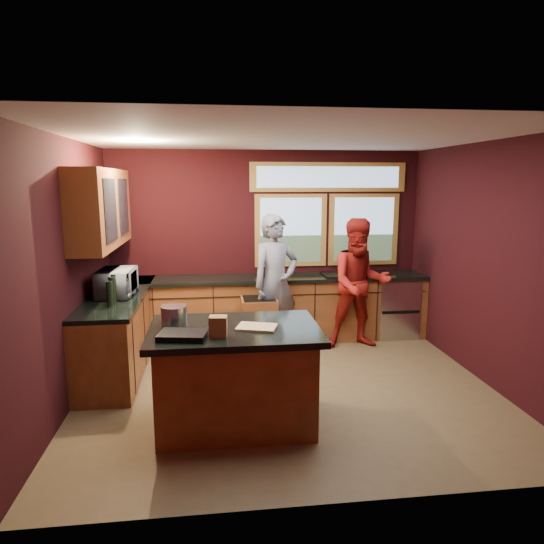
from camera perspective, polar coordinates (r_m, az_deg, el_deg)
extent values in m
plane|color=brown|center=(5.55, 1.84, -13.40)|extent=(4.50, 4.50, 0.00)
cube|color=black|center=(7.11, -0.59, 3.27)|extent=(4.50, 0.02, 2.70)
cube|color=black|center=(3.24, 7.51, -5.73)|extent=(4.50, 0.02, 2.70)
cube|color=black|center=(5.29, -22.91, -0.11)|extent=(0.02, 4.00, 2.70)
cube|color=black|center=(5.93, 23.95, 0.89)|extent=(0.02, 4.00, 2.70)
cube|color=silver|center=(5.09, 2.03, 15.60)|extent=(4.50, 4.00, 0.02)
cube|color=#8198B3|center=(7.12, 2.23, 4.89)|extent=(1.06, 0.02, 1.06)
cube|color=#8198B3|center=(7.38, 10.72, 4.92)|extent=(1.06, 0.02, 1.06)
cube|color=#A97931|center=(7.19, 6.68, 11.03)|extent=(2.30, 0.02, 0.42)
cube|color=#582F14|center=(6.00, -19.48, 7.07)|extent=(0.36, 1.80, 0.90)
cube|color=#582F14|center=(6.99, -0.30, -4.46)|extent=(4.50, 0.60, 0.88)
cube|color=black|center=(6.88, -0.29, -0.74)|extent=(4.50, 0.64, 0.05)
cube|color=#B7B7BC|center=(7.42, 14.09, -4.02)|extent=(0.60, 0.58, 0.85)
cube|color=black|center=(7.06, 8.64, -0.56)|extent=(0.66, 0.46, 0.05)
cube|color=#582F14|center=(6.24, -17.54, -6.84)|extent=(0.60, 2.30, 0.88)
cube|color=black|center=(6.12, -17.69, -2.68)|extent=(0.64, 2.30, 0.05)
cube|color=#582F14|center=(4.64, -4.35, -12.49)|extent=(1.40, 0.90, 0.88)
cube|color=black|center=(4.47, -4.43, -6.88)|extent=(1.55, 1.05, 0.06)
imported|color=slate|center=(6.45, 0.41, -1.36)|extent=(0.79, 0.67, 1.84)
imported|color=maroon|center=(6.70, 10.29, -1.35)|extent=(0.88, 0.69, 1.78)
imported|color=#999999|center=(5.97, -17.79, -1.20)|extent=(0.42, 0.59, 0.32)
imported|color=#999999|center=(7.16, 9.90, 1.09)|extent=(0.29, 0.25, 0.33)
cylinder|color=silver|center=(6.87, 0.69, 0.65)|extent=(0.12, 0.12, 0.28)
cube|color=tan|center=(4.43, -1.80, -6.50)|extent=(0.41, 0.34, 0.02)
cylinder|color=silver|center=(4.59, -11.44, -5.03)|extent=(0.24, 0.24, 0.18)
cube|color=brown|center=(4.19, -6.35, -6.39)|extent=(0.16, 0.14, 0.18)
cube|color=black|center=(4.22, -10.44, -7.31)|extent=(0.44, 0.35, 0.05)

